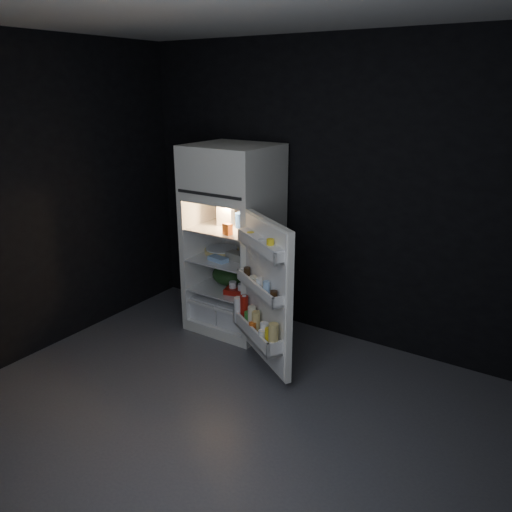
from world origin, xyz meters
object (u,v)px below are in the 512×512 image
Objects in this scene: milk_jug at (226,212)px; egg_carton at (239,257)px; yogurt_tray at (238,291)px; fridge_door at (264,296)px; refrigerator at (235,233)px.

milk_jug is 0.88× the size of egg_carton.
egg_carton reaches higher than yogurt_tray.
egg_carton is at bearing -41.19° from milk_jug.
milk_jug reaches higher than yogurt_tray.
egg_carton is 1.11× the size of yogurt_tray.
fridge_door is 0.71m from yogurt_tray.
yogurt_tray is at bearing 143.20° from fridge_door.
refrigerator is at bearing -9.54° from milk_jug.
milk_jug is 0.75m from yogurt_tray.
fridge_door is 1.07m from milk_jug.
refrigerator is at bearing 151.94° from egg_carton.
milk_jug is at bearing 133.69° from yogurt_tray.
milk_jug is (-0.09, -0.02, 0.19)m from refrigerator.
egg_carton is at bearing -38.24° from refrigerator.
yogurt_tray is (-0.54, 0.41, -0.23)m from fridge_door.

